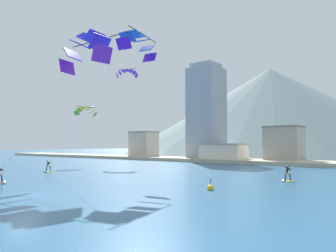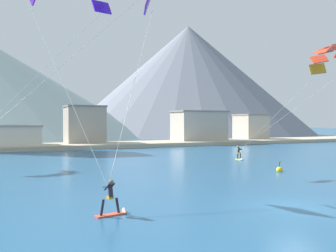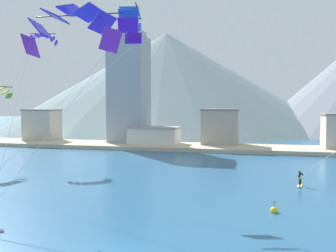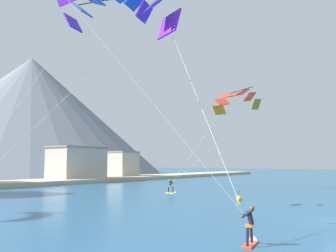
% 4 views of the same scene
% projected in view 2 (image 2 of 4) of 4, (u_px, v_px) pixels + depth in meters
% --- Properties ---
extents(ground_plane, '(400.00, 400.00, 0.00)m').
position_uv_depth(ground_plane, '(294.00, 207.00, 19.27)').
color(ground_plane, '#23567F').
extents(kitesurfer_near_trail, '(1.78, 0.72, 1.78)m').
position_uv_depth(kitesurfer_near_trail, '(114.00, 204.00, 17.62)').
color(kitesurfer_near_trail, '#E54C33').
rests_on(kitesurfer_near_trail, ground).
extents(kitesurfer_mid_center, '(0.81, 1.78, 1.71)m').
position_uv_depth(kitesurfer_mid_center, '(240.00, 156.00, 42.94)').
color(kitesurfer_mid_center, yellow).
rests_on(kitesurfer_mid_center, ground).
extents(parafoil_kite_mid_center, '(12.89, 7.76, 12.29)m').
position_uv_depth(parafoil_kite_mid_center, '(330.00, 55.00, 44.44)').
color(parafoil_kite_mid_center, olive).
extents(race_marker_buoy, '(0.56, 0.56, 1.02)m').
position_uv_depth(race_marker_buoy, '(279.00, 170.00, 32.94)').
color(race_marker_buoy, yellow).
rests_on(race_marker_buoy, ground).
extents(shoreline_strip, '(180.00, 10.00, 0.70)m').
position_uv_depth(shoreline_strip, '(85.00, 146.00, 63.50)').
color(shoreline_strip, '#BCAD8E').
rests_on(shoreline_strip, ground).
extents(shore_building_promenade_mid, '(9.48, 5.54, 3.87)m').
position_uv_depth(shore_building_promenade_mid, '(10.00, 137.00, 59.64)').
color(shore_building_promenade_mid, silver).
rests_on(shore_building_promenade_mid, ground).
extents(shore_building_quay_east, '(10.39, 6.36, 6.60)m').
position_uv_depth(shore_building_quay_east, '(199.00, 127.00, 75.02)').
color(shore_building_quay_east, '#B7AD9E').
rests_on(shore_building_quay_east, ground).
extents(shore_building_quay_west, '(6.86, 5.64, 7.28)m').
position_uv_depth(shore_building_quay_west, '(85.00, 126.00, 66.60)').
color(shore_building_quay_west, '#A89E8E').
rests_on(shore_building_quay_west, ground).
extents(shore_building_old_town, '(5.88, 6.13, 6.06)m').
position_uv_depth(shore_building_old_town, '(251.00, 128.00, 82.38)').
color(shore_building_old_town, beige).
rests_on(shore_building_old_town, ground).
extents(mountain_peak_west_ridge, '(88.11, 88.11, 39.05)m').
position_uv_depth(mountain_peak_west_ridge, '(188.00, 80.00, 135.48)').
color(mountain_peak_west_ridge, slate).
rests_on(mountain_peak_west_ridge, ground).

